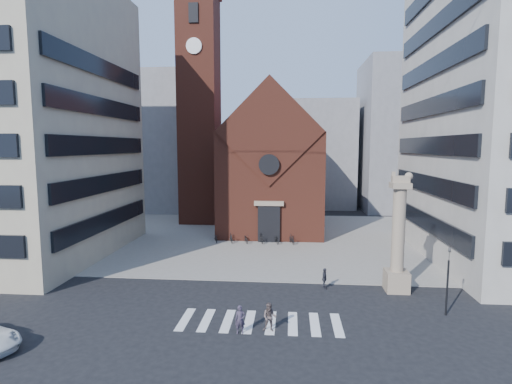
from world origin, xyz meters
The scene contains 20 objects.
ground centered at (0.00, 0.00, 0.00)m, with size 120.00×120.00×0.00m, color black.
piazza centered at (0.00, 19.00, 0.03)m, with size 46.00×30.00×0.05m, color gray.
zebra_crossing centered at (0.55, -3.00, 0.01)m, with size 10.20×3.20×0.01m, color white, non-canonical shape.
church centered at (0.00, 25.04, 7.98)m, with size 12.00×16.65×18.00m.
campanile centered at (-10.00, 28.00, 15.74)m, with size 5.50×5.50×31.20m.
building_left centered at (-24.00, 10.00, 13.00)m, with size 18.00×20.00×26.00m, color tan.
bg_block_left centered at (-20.00, 40.00, 11.00)m, with size 16.00×14.00×22.00m, color gray.
bg_block_mid centered at (6.00, 45.00, 9.00)m, with size 14.00×12.00×18.00m, color gray.
bg_block_right centered at (22.00, 42.00, 12.00)m, with size 16.00×14.00×24.00m, color gray.
lion_column centered at (10.01, 3.00, 3.46)m, with size 1.63×1.60×8.68m.
traffic_light centered at (12.00, -1.00, 2.29)m, with size 0.13×0.16×4.30m.
pedestrian_0 centered at (-0.45, -4.52, 0.80)m, with size 0.59×0.38×1.60m, color #362E40.
pedestrian_1 centered at (1.18, -4.10, 0.82)m, with size 0.80×0.62×1.64m, color #584946.
pedestrian_2 centered at (4.85, 3.00, 0.77)m, with size 0.91×0.38×1.55m, color #2B2B33.
scooter_0 centered at (-5.72, 16.31, 0.49)m, with size 0.59×1.69×0.89m, color black.
scooter_1 centered at (-4.08, 16.31, 0.54)m, with size 0.46×1.64×0.99m, color black.
scooter_2 centered at (-2.44, 16.31, 0.49)m, with size 0.59×1.69×0.89m, color black.
scooter_3 centered at (-0.81, 16.31, 0.54)m, with size 0.46×1.64×0.99m, color black.
scooter_4 centered at (0.83, 16.31, 0.49)m, with size 0.59×1.69×0.89m, color black.
scooter_5 centered at (2.47, 16.31, 0.54)m, with size 0.46×1.64×0.99m, color black.
Camera 1 is at (2.27, -25.70, 10.47)m, focal length 28.00 mm.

